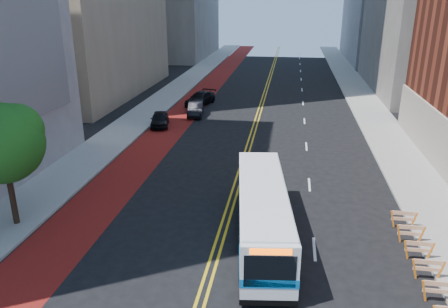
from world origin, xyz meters
name	(u,v)px	position (x,y,z in m)	size (l,w,h in m)	color
sidewalk_left	(145,114)	(-12.00, 30.00, 0.07)	(4.00, 140.00, 0.15)	gray
sidewalk_right	(378,123)	(12.00, 30.00, 0.07)	(4.00, 140.00, 0.15)	gray
bus_lane_paint	(180,116)	(-8.10, 30.00, 0.00)	(3.60, 140.00, 0.01)	maroon
center_line_inner	(255,119)	(-0.18, 30.00, 0.00)	(0.14, 140.00, 0.01)	gold
center_line_outer	(259,119)	(0.18, 30.00, 0.00)	(0.14, 140.00, 0.01)	gold
lane_dashes	(303,103)	(4.80, 38.00, 0.01)	(0.14, 98.20, 0.01)	silver
construction_barriers	(433,277)	(9.60, 3.42, 0.68)	(1.42, 10.91, 1.00)	orange
street_tree	(4,140)	(-11.24, 6.04, 4.91)	(4.20, 4.20, 6.70)	black
transit_bus	(262,212)	(2.11, 6.62, 1.55)	(3.67, 11.01, 2.97)	silver
car_a	(160,119)	(-9.14, 26.11, 0.69)	(1.64, 4.08, 1.39)	black
car_b	(196,109)	(-6.54, 30.57, 0.71)	(1.50, 4.30, 1.42)	black
car_c	(200,99)	(-7.03, 35.37, 0.73)	(2.05, 5.04, 1.46)	black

